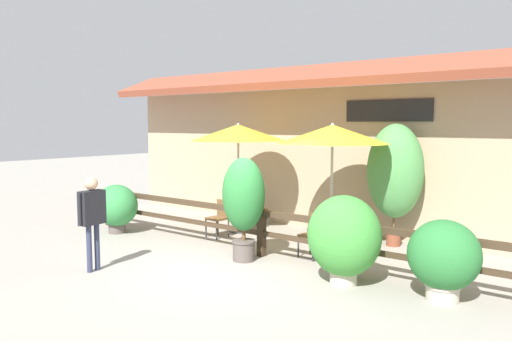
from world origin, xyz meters
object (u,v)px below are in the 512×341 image
chair_near_wallside (255,208)px  potted_plant_entrance_palm (244,199)px  dining_table_near (238,210)px  chair_middle_wallside (349,222)px  chair_middle_streetside (314,233)px  potted_plant_small_flowering (395,172)px  patio_umbrella_middle (332,134)px  potted_plant_corner_fern (116,206)px  potted_plant_tall_tropical (344,237)px  potted_plant_broad_leaf (444,257)px  pedestrian (92,211)px  patio_umbrella_near (238,133)px  dining_table_middle (331,225)px  chair_near_streetside (219,216)px

chair_near_wallside → potted_plant_entrance_palm: (1.79, -2.67, 0.74)m
dining_table_near → chair_middle_wallside: bearing=10.3°
chair_middle_wallside → chair_middle_streetside: bearing=98.2°
potted_plant_entrance_palm → potted_plant_small_flowering: potted_plant_small_flowering is taller
patio_umbrella_middle → potted_plant_corner_fern: size_ratio=2.26×
chair_near_wallside → patio_umbrella_middle: 3.51m
dining_table_near → potted_plant_small_flowering: bearing=15.7°
potted_plant_tall_tropical → chair_near_wallside: bearing=145.8°
chair_middle_streetside → potted_plant_broad_leaf: bearing=-10.4°
chair_middle_wallside → chair_near_wallside: bearing=6.3°
chair_near_wallside → potted_plant_corner_fern: (-2.29, -2.65, 0.17)m
patio_umbrella_middle → potted_plant_small_flowering: size_ratio=1.00×
potted_plant_broad_leaf → potted_plant_tall_tropical: potted_plant_tall_tropical is taller
potted_plant_tall_tropical → potted_plant_broad_leaf: bearing=7.3°
dining_table_near → potted_plant_broad_leaf: potted_plant_broad_leaf is taller
patio_umbrella_middle → potted_plant_broad_leaf: bearing=-29.9°
patio_umbrella_middle → pedestrian: 5.02m
chair_middle_wallside → pedestrian: 5.49m
dining_table_near → potted_plant_broad_leaf: bearing=-18.2°
chair_middle_wallside → potted_plant_tall_tropical: bearing=125.9°
patio_umbrella_near → chair_middle_wallside: size_ratio=3.09×
potted_plant_tall_tropical → dining_table_near: bearing=153.1°
potted_plant_entrance_palm → potted_plant_broad_leaf: (3.83, 0.12, -0.55)m
dining_table_near → chair_middle_wallside: (2.80, 0.51, -0.06)m
patio_umbrella_middle → potted_plant_tall_tropical: patio_umbrella_middle is taller
potted_plant_corner_fern → potted_plant_broad_leaf: 7.91m
potted_plant_entrance_palm → potted_plant_small_flowering: bearing=58.2°
dining_table_near → dining_table_middle: (2.74, -0.20, 0.00)m
potted_plant_broad_leaf → pedestrian: pedestrian is taller
chair_near_streetside → patio_umbrella_near: bearing=95.2°
potted_plant_entrance_palm → potted_plant_tall_tropical: 2.29m
patio_umbrella_middle → chair_middle_wallside: patio_umbrella_middle is taller
chair_middle_streetside → pedestrian: (-2.70, -3.30, 0.62)m
chair_near_streetside → chair_middle_wallside: (2.81, 1.21, 0.00)m
chair_near_wallside → potted_plant_broad_leaf: size_ratio=0.70×
potted_plant_tall_tropical → potted_plant_small_flowering: (-0.39, 3.07, 0.84)m
patio_umbrella_middle → dining_table_near: bearing=175.9°
chair_middle_streetside → chair_middle_wallside: (0.05, 1.41, 0.00)m
potted_plant_broad_leaf → pedestrian: 6.06m
chair_near_streetside → chair_middle_streetside: 2.76m
potted_plant_small_flowering → dining_table_middle: bearing=-126.1°
patio_umbrella_near → potted_plant_small_flowering: patio_umbrella_near is taller
dining_table_middle → chair_middle_wallside: (0.05, 0.71, -0.06)m
patio_umbrella_near → dining_table_middle: size_ratio=3.25×
chair_near_wallside → dining_table_middle: 2.90m
patio_umbrella_near → potted_plant_entrance_palm: patio_umbrella_near is taller
chair_near_streetside → chair_near_wallside: size_ratio=1.00×
chair_middle_streetside → chair_middle_wallside: bearing=95.7°
pedestrian → dining_table_middle: bearing=-38.0°
chair_middle_wallside → potted_plant_broad_leaf: 3.67m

